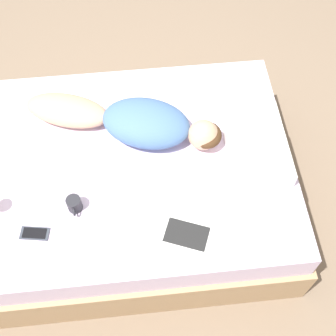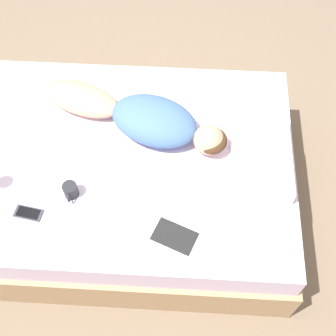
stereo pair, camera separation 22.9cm
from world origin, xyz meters
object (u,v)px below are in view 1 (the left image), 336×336
Objects in this scene: person at (132,121)px; cell_phone at (35,233)px; coffee_mug at (74,204)px; open_magazine at (192,217)px.

cell_phone is (0.64, -0.58, -0.09)m from person.
cell_phone is (0.14, -0.22, -0.04)m from coffee_mug.
open_magazine is at bearing 43.46° from person.
person is 2.27× the size of open_magazine.
coffee_mug is 0.69× the size of cell_phone.
cell_phone is (0.01, -0.86, 0.00)m from open_magazine.
open_magazine is at bearing 78.67° from coffee_mug.
open_magazine is 3.24× the size of cell_phone.
cell_phone is at bearing -67.63° from open_magazine.
open_magazine is at bearing 100.04° from cell_phone.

